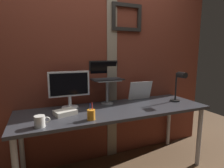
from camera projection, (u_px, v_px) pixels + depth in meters
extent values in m
cube|color=brown|center=(91.00, 57.00, 2.16)|extent=(3.27, 0.12, 2.55)
cube|color=gray|center=(112.00, 57.00, 2.19)|extent=(0.13, 0.01, 2.55)
cube|color=black|center=(127.00, 5.00, 2.14)|extent=(0.39, 0.03, 0.04)
cube|color=black|center=(127.00, 29.00, 2.19)|extent=(0.39, 0.03, 0.04)
cube|color=black|center=(114.00, 16.00, 2.10)|extent=(0.04, 0.03, 0.23)
cube|color=black|center=(139.00, 18.00, 2.23)|extent=(0.04, 0.03, 0.23)
cube|color=#333338|center=(116.00, 110.00, 1.95)|extent=(2.03, 0.66, 0.03)
cylinder|color=#B2B2B7|center=(199.00, 137.00, 2.13)|extent=(0.05, 0.05, 0.70)
cylinder|color=#B2B2B7|center=(22.00, 147.00, 1.90)|extent=(0.05, 0.05, 0.70)
cylinder|color=#B2B2B7|center=(169.00, 121.00, 2.61)|extent=(0.05, 0.05, 0.70)
cylinder|color=white|center=(70.00, 107.00, 1.97)|extent=(0.18, 0.18, 0.01)
cylinder|color=white|center=(70.00, 101.00, 1.96)|extent=(0.04, 0.04, 0.12)
cube|color=white|center=(69.00, 84.00, 1.93)|extent=(0.43, 0.04, 0.27)
cube|color=black|center=(69.00, 84.00, 1.91)|extent=(0.39, 0.00, 0.23)
cylinder|color=gray|center=(107.00, 103.00, 2.13)|extent=(0.14, 0.14, 0.01)
cylinder|color=gray|center=(107.00, 92.00, 2.11)|extent=(0.03, 0.03, 0.26)
cube|color=gray|center=(107.00, 80.00, 2.08)|extent=(0.28, 0.22, 0.01)
cube|color=black|center=(107.00, 79.00, 2.08)|extent=(0.36, 0.21, 0.01)
cube|color=#2D2D30|center=(107.00, 78.00, 2.10)|extent=(0.32, 0.12, 0.00)
cube|color=black|center=(103.00, 69.00, 2.18)|extent=(0.36, 0.04, 0.20)
cube|color=black|center=(104.00, 69.00, 2.17)|extent=(0.33, 0.03, 0.17)
cube|color=white|center=(140.00, 90.00, 2.31)|extent=(0.31, 0.07, 0.24)
cylinder|color=black|center=(175.00, 100.00, 2.25)|extent=(0.12, 0.12, 0.02)
cylinder|color=black|center=(176.00, 86.00, 2.22)|extent=(0.02, 0.02, 0.34)
cylinder|color=black|center=(182.00, 75.00, 2.11)|extent=(0.07, 0.11, 0.07)
cylinder|color=orange|center=(91.00, 115.00, 1.61)|extent=(0.07, 0.07, 0.09)
cylinder|color=blue|center=(90.00, 111.00, 1.60)|extent=(0.02, 0.03, 0.14)
cylinder|color=red|center=(93.00, 110.00, 1.61)|extent=(0.01, 0.02, 0.14)
cylinder|color=silver|center=(40.00, 121.00, 1.45)|extent=(0.09, 0.09, 0.09)
torus|color=silver|center=(47.00, 120.00, 1.47)|extent=(0.05, 0.01, 0.05)
cube|color=silver|center=(65.00, 112.00, 1.74)|extent=(0.23, 0.19, 0.05)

